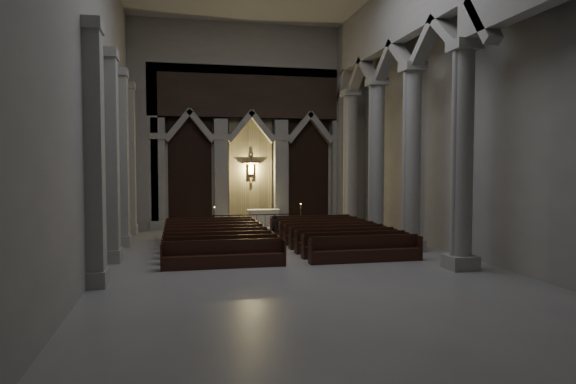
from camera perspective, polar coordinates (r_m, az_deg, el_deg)
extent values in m
plane|color=gray|center=(19.71, 0.69, -7.81)|extent=(24.00, 24.00, 0.00)
cube|color=gray|center=(31.26, -4.24, 7.22)|extent=(14.00, 0.10, 12.00)
cube|color=gray|center=(8.44, 20.19, 18.67)|extent=(14.00, 0.10, 12.00)
cube|color=gray|center=(19.21, -20.43, 9.70)|extent=(0.10, 24.00, 12.00)
cube|color=gray|center=(22.13, 18.89, 8.82)|extent=(0.10, 24.00, 12.00)
cube|color=#9B9890|center=(30.40, -14.22, 1.97)|extent=(0.80, 0.50, 6.40)
cube|color=#9B9890|center=(30.59, -14.15, -3.56)|extent=(1.05, 0.70, 0.50)
cube|color=#9B9890|center=(30.45, -14.27, 6.02)|extent=(1.00, 0.65, 0.35)
cube|color=#9B9890|center=(30.49, -7.44, 2.04)|extent=(0.80, 0.50, 6.40)
cube|color=#9B9890|center=(30.68, -7.40, -3.47)|extent=(1.05, 0.70, 0.50)
cube|color=#9B9890|center=(30.53, -7.47, 6.08)|extent=(1.00, 0.65, 0.35)
cube|color=#9B9890|center=(30.99, -0.79, 2.08)|extent=(0.80, 0.50, 6.40)
cube|color=#9B9890|center=(31.18, -0.78, -3.35)|extent=(1.05, 0.70, 0.50)
cube|color=#9B9890|center=(31.03, -0.79, 6.06)|extent=(1.00, 0.65, 0.35)
cube|color=#9B9890|center=(31.90, 5.57, 2.10)|extent=(0.80, 0.50, 6.40)
cube|color=#9B9890|center=(32.08, 5.54, -3.18)|extent=(1.05, 0.70, 0.50)
cube|color=#9B9890|center=(31.93, 5.59, 5.95)|extent=(1.00, 0.65, 0.35)
cube|color=black|center=(30.74, -10.85, 2.58)|extent=(2.60, 0.15, 7.00)
cube|color=#978B61|center=(31.03, -4.18, 2.63)|extent=(2.60, 0.15, 7.00)
cube|color=black|center=(31.73, 2.28, 2.64)|extent=(2.60, 0.15, 7.00)
cube|color=black|center=(30.98, -4.12, 10.98)|extent=(12.00, 0.50, 3.00)
cube|color=#9B9890|center=(30.45, -15.76, 4.40)|extent=(1.60, 0.50, 9.00)
cube|color=#9B9890|center=(32.15, 6.94, 4.41)|extent=(1.60, 0.50, 9.00)
cube|color=#9B9890|center=(31.43, -4.14, 15.50)|extent=(14.00, 0.50, 3.00)
plane|color=#EFBD6B|center=(31.00, -4.17, 2.63)|extent=(1.50, 0.00, 1.50)
cube|color=brown|center=(30.91, -4.15, 2.63)|extent=(0.13, 0.08, 1.80)
cube|color=brown|center=(30.91, -4.15, 3.28)|extent=(1.10, 0.08, 0.13)
cube|color=#A2815F|center=(30.85, -4.13, 2.54)|extent=(0.26, 0.10, 0.60)
sphere|color=#A2815F|center=(30.85, -4.14, 3.28)|extent=(0.17, 0.17, 0.17)
cylinder|color=#A2815F|center=(30.82, -4.62, 3.22)|extent=(0.45, 0.08, 0.08)
cylinder|color=#A2815F|center=(30.89, -3.66, 3.22)|extent=(0.45, 0.08, 0.08)
cube|color=#9B9890|center=(30.22, 6.88, -3.57)|extent=(1.00, 1.00, 0.50)
cylinder|color=#9B9890|center=(30.03, 6.92, 3.56)|extent=(0.70, 0.70, 7.50)
cube|color=#9B9890|center=(30.31, 6.97, 10.86)|extent=(0.95, 0.95, 0.35)
cube|color=#9B9890|center=(26.50, 9.70, -4.51)|extent=(1.00, 1.00, 0.50)
cylinder|color=#9B9890|center=(26.28, 9.78, 3.62)|extent=(0.70, 0.70, 7.50)
cube|color=#9B9890|center=(26.60, 9.85, 11.94)|extent=(0.95, 0.95, 0.35)
cube|color=#9B9890|center=(22.88, 13.45, -5.75)|extent=(1.00, 1.00, 0.50)
cylinder|color=#9B9890|center=(22.62, 13.57, 3.69)|extent=(0.70, 0.70, 7.50)
cube|color=#9B9890|center=(22.99, 13.69, 13.32)|extent=(0.95, 0.95, 0.35)
cube|color=#9B9890|center=(19.40, 18.60, -7.39)|extent=(1.00, 1.00, 0.50)
cylinder|color=#9B9890|center=(19.09, 18.79, 3.75)|extent=(0.70, 0.70, 7.50)
cube|color=#9B9890|center=(19.54, 18.99, 15.12)|extent=(0.95, 0.95, 0.35)
cube|color=#9B9890|center=(31.84, 5.81, 4.61)|extent=(0.55, 1.20, 9.20)
cube|color=#9B9890|center=(28.69, -16.99, -4.03)|extent=(0.60, 1.00, 0.50)
cube|color=#9B9890|center=(28.49, -17.11, 3.48)|extent=(0.50, 0.80, 7.50)
cube|color=#9B9890|center=(28.79, -17.23, 11.16)|extent=(0.60, 1.00, 0.35)
cube|color=#9B9890|center=(24.74, -17.77, -5.15)|extent=(0.60, 1.00, 0.50)
cube|color=#9B9890|center=(24.50, -17.91, 3.57)|extent=(0.50, 0.80, 7.50)
cube|color=#9B9890|center=(24.85, -18.06, 12.48)|extent=(0.60, 1.00, 0.35)
cube|color=#9B9890|center=(20.81, -18.85, -6.69)|extent=(0.60, 1.00, 0.50)
cube|color=#9B9890|center=(20.53, -19.03, 3.69)|extent=(0.50, 0.80, 7.50)
cube|color=#9B9890|center=(20.94, -19.22, 14.28)|extent=(0.60, 1.00, 0.35)
cube|color=#9B9890|center=(16.92, -20.45, -8.94)|extent=(0.60, 1.00, 0.50)
cube|color=#9B9890|center=(16.56, -20.69, 3.86)|extent=(0.50, 0.80, 7.50)
cube|color=#9B9890|center=(17.08, -20.94, 16.89)|extent=(0.60, 1.00, 0.35)
cube|color=#9B9890|center=(30.01, -3.82, -3.94)|extent=(8.50, 2.60, 0.15)
cube|color=beige|center=(30.22, -2.75, -2.88)|extent=(1.72, 0.67, 0.91)
cube|color=white|center=(30.17, -2.75, -1.98)|extent=(1.86, 0.74, 0.04)
cube|color=black|center=(28.79, -3.50, -2.54)|extent=(4.85, 0.05, 0.05)
cube|color=black|center=(28.57, -8.31, -3.48)|extent=(0.09, 0.09, 0.97)
cube|color=black|center=(29.30, 1.20, -3.29)|extent=(0.09, 0.09, 0.97)
cylinder|color=black|center=(28.61, -7.34, -3.53)|extent=(0.02, 0.02, 0.89)
cylinder|color=black|center=(28.66, -6.38, -3.51)|extent=(0.02, 0.02, 0.89)
cylinder|color=black|center=(28.71, -5.41, -3.49)|extent=(0.02, 0.02, 0.89)
cylinder|color=black|center=(28.77, -4.45, -3.48)|extent=(0.02, 0.02, 0.89)
cylinder|color=black|center=(28.84, -3.49, -3.46)|extent=(0.02, 0.02, 0.89)
cylinder|color=black|center=(28.92, -2.54, -3.44)|extent=(0.02, 0.02, 0.89)
cylinder|color=black|center=(29.00, -1.60, -3.42)|extent=(0.02, 0.02, 0.89)
cylinder|color=black|center=(29.09, -0.66, -3.40)|extent=(0.02, 0.02, 0.89)
cylinder|color=black|center=(29.19, 0.28, -3.37)|extent=(0.02, 0.02, 0.89)
cylinder|color=#A98934|center=(28.78, -8.15, -4.36)|extent=(0.24, 0.24, 0.05)
cylinder|color=#A98934|center=(28.71, -8.16, -3.23)|extent=(0.04, 0.04, 1.14)
cylinder|color=#A98934|center=(28.66, -8.17, -2.09)|extent=(0.12, 0.12, 0.02)
cylinder|color=beige|center=(28.65, -8.17, -1.89)|extent=(0.05, 0.05, 0.20)
sphere|color=#FFBB59|center=(28.64, -8.17, -1.65)|extent=(0.04, 0.04, 0.04)
cylinder|color=#A98934|center=(29.15, 1.42, -4.23)|extent=(0.26, 0.26, 0.05)
cylinder|color=#A98934|center=(29.07, 1.42, -3.02)|extent=(0.04, 0.04, 1.24)
cylinder|color=#A98934|center=(29.02, 1.43, -1.80)|extent=(0.13, 0.13, 0.02)
cylinder|color=beige|center=(29.01, 1.43, -1.58)|extent=(0.05, 0.05, 0.22)
sphere|color=#FFBB59|center=(29.00, 1.43, -1.32)|extent=(0.05, 0.05, 0.05)
cube|color=black|center=(26.81, -8.64, -4.45)|extent=(4.40, 0.42, 0.47)
cube|color=black|center=(26.95, -8.68, -3.35)|extent=(4.40, 0.07, 0.52)
cube|color=black|center=(26.74, -13.37, -4.01)|extent=(0.06, 0.47, 0.94)
cube|color=black|center=(27.00, -3.97, -3.87)|extent=(0.06, 0.47, 0.94)
cube|color=black|center=(27.66, 2.62, -4.19)|extent=(4.40, 0.42, 0.47)
cube|color=black|center=(27.80, 2.52, -3.12)|extent=(4.40, 0.07, 0.52)
cube|color=black|center=(27.16, -1.88, -3.82)|extent=(0.06, 0.47, 0.94)
cube|color=black|center=(28.27, 6.95, -3.57)|extent=(0.06, 0.47, 0.94)
cube|color=black|center=(25.65, -8.48, -4.79)|extent=(4.40, 0.42, 0.47)
cube|color=black|center=(25.79, -8.52, -3.63)|extent=(4.40, 0.07, 0.52)
cube|color=black|center=(25.58, -13.42, -4.32)|extent=(0.06, 0.47, 0.94)
cube|color=black|center=(25.85, -3.60, -4.17)|extent=(0.06, 0.47, 0.94)
cube|color=black|center=(26.54, 3.27, -4.50)|extent=(4.40, 0.42, 0.47)
cube|color=black|center=(26.67, 3.16, -3.38)|extent=(4.40, 0.07, 0.52)
cube|color=black|center=(26.02, -1.42, -4.12)|extent=(0.06, 0.47, 0.94)
cube|color=black|center=(27.18, 7.76, -3.84)|extent=(0.06, 0.47, 0.94)
cube|color=black|center=(24.50, -8.31, -5.15)|extent=(4.40, 0.42, 0.47)
cube|color=black|center=(24.63, -8.35, -3.94)|extent=(4.40, 0.07, 0.52)
cube|color=black|center=(24.42, -13.48, -4.67)|extent=(0.06, 0.47, 0.94)
cube|color=black|center=(24.71, -3.20, -4.50)|extent=(0.06, 0.47, 0.94)
cube|color=black|center=(25.43, 3.97, -4.83)|extent=(4.40, 0.42, 0.47)
cube|color=black|center=(25.55, 3.85, -3.66)|extent=(4.40, 0.07, 0.52)
cube|color=black|center=(24.88, -0.91, -4.45)|extent=(0.06, 0.47, 0.94)
cube|color=black|center=(26.09, 8.63, -4.13)|extent=(0.06, 0.47, 0.94)
cube|color=black|center=(23.34, -8.11, -5.55)|extent=(4.40, 0.42, 0.47)
cube|color=black|center=(23.47, -8.16, -4.28)|extent=(4.40, 0.07, 0.52)
cube|color=black|center=(23.26, -13.55, -5.05)|extent=(0.06, 0.47, 0.94)
cube|color=black|center=(23.56, -2.75, -4.87)|extent=(0.06, 0.47, 0.94)
cube|color=black|center=(24.32, 4.74, -5.19)|extent=(4.40, 0.42, 0.47)
cube|color=black|center=(24.44, 4.61, -3.97)|extent=(4.40, 0.07, 0.52)
cube|color=black|center=(23.74, -0.36, -4.81)|extent=(0.06, 0.47, 0.94)
cube|color=black|center=(25.01, 9.58, -4.45)|extent=(0.06, 0.47, 0.94)
cube|color=black|center=(22.19, -7.90, -6.00)|extent=(4.40, 0.42, 0.47)
cube|color=black|center=(22.31, -7.95, -4.66)|extent=(4.40, 0.07, 0.52)
cube|color=black|center=(22.10, -13.62, -5.47)|extent=(0.06, 0.47, 0.94)
cube|color=black|center=(22.42, -2.26, -5.27)|extent=(0.06, 0.47, 0.94)
cube|color=black|center=(23.21, 5.58, -5.59)|extent=(4.40, 0.42, 0.47)
cube|color=black|center=(23.33, 5.44, -4.31)|extent=(4.40, 0.07, 0.52)
cube|color=black|center=(22.61, 0.24, -5.20)|extent=(0.06, 0.47, 0.94)
cube|color=black|center=(23.94, 10.62, -4.79)|extent=(0.06, 0.47, 0.94)
cube|color=black|center=(21.04, -7.66, -6.49)|extent=(4.40, 0.42, 0.47)
cube|color=black|center=(21.16, -7.71, -5.08)|extent=(4.40, 0.07, 0.52)
cube|color=black|center=(20.95, -13.71, -5.94)|extent=(0.06, 0.47, 0.94)
cube|color=black|center=(21.28, -1.72, -5.72)|extent=(0.06, 0.47, 0.94)
cube|color=black|center=(22.11, 6.51, -6.02)|extent=(4.40, 0.42, 0.47)
cube|color=black|center=(22.23, 6.35, -4.68)|extent=(4.40, 0.07, 0.52)
cube|color=black|center=(21.48, 0.92, -5.63)|extent=(0.06, 0.47, 0.94)
cube|color=black|center=(22.87, 11.76, -5.17)|extent=(0.06, 0.47, 0.94)
cube|color=black|center=(19.89, -7.39, -7.04)|extent=(4.40, 0.42, 0.47)
cube|color=black|center=(20.00, -7.45, -5.54)|extent=(4.40, 0.07, 0.52)
cube|color=black|center=(19.79, -13.80, -6.46)|extent=(0.06, 0.47, 0.94)
cube|color=black|center=(20.15, -1.12, -6.21)|extent=(0.06, 0.47, 0.94)
cube|color=black|center=(21.02, 7.53, -6.50)|extent=(4.40, 0.42, 0.47)
cube|color=black|center=(21.13, 7.36, -5.08)|extent=(4.40, 0.07, 0.52)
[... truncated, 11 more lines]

